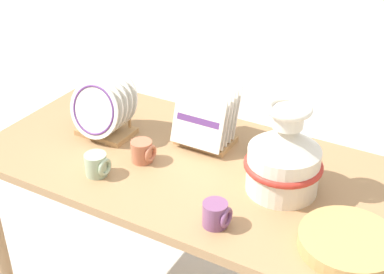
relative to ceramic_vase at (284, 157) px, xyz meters
name	(u,v)px	position (x,y,z in m)	size (l,w,h in m)	color
display_table	(192,181)	(-0.35, -0.01, -0.21)	(1.59, 0.79, 0.75)	#9E754C
ceramic_vase	(284,157)	(0.00, 0.00, 0.00)	(0.27, 0.27, 0.32)	silver
dish_rack_round_plates	(103,111)	(-0.75, 0.00, -0.03)	(0.23, 0.20, 0.24)	tan
dish_rack_square_plates	(206,122)	(-0.37, 0.15, -0.04)	(0.21, 0.20, 0.23)	tan
wicker_charger_stack	(349,243)	(0.28, -0.18, -0.11)	(0.30, 0.30, 0.04)	tan
mug_terracotta_glaze	(143,151)	(-0.51, -0.08, -0.09)	(0.09, 0.08, 0.08)	#B76647
mug_plum_glaze	(216,214)	(-0.11, -0.28, -0.09)	(0.09, 0.08, 0.08)	#7A4770
mug_sage_glaze	(97,165)	(-0.60, -0.24, -0.09)	(0.09, 0.08, 0.08)	#9EB28E
fruit_bowl	(266,150)	(-0.12, 0.16, -0.10)	(0.13, 0.13, 0.09)	silver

